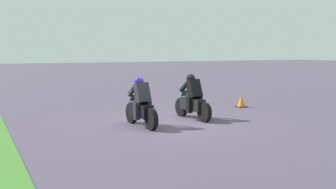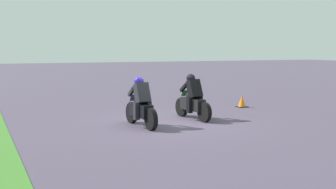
% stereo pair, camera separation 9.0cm
% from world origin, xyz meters
% --- Properties ---
extents(ground_plane, '(120.00, 120.00, 0.00)m').
position_xyz_m(ground_plane, '(0.00, 0.00, 0.00)').
color(ground_plane, '#4E4257').
extents(rider_lane_a, '(2.04, 0.56, 1.51)m').
position_xyz_m(rider_lane_a, '(0.40, -1.09, 0.62)').
color(rider_lane_a, black).
rests_on(rider_lane_a, ground_plane).
extents(rider_lane_b, '(2.04, 0.55, 1.51)m').
position_xyz_m(rider_lane_b, '(-0.19, 0.98, 0.62)').
color(rider_lane_b, black).
rests_on(rider_lane_b, ground_plane).
extents(traffic_cone, '(0.40, 0.40, 0.48)m').
position_xyz_m(traffic_cone, '(2.22, -4.26, 0.22)').
color(traffic_cone, black).
rests_on(traffic_cone, ground_plane).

